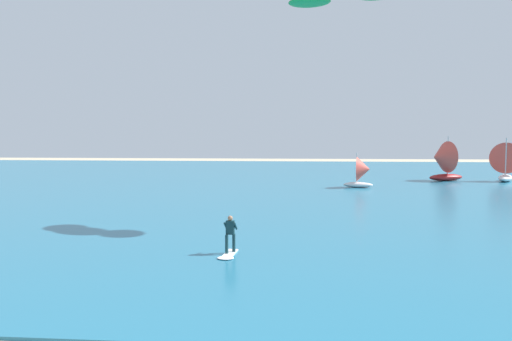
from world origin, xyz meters
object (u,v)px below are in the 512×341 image
at_px(sailboat_anchored_offshore, 507,161).
at_px(sailboat_far_right, 362,172).
at_px(kitesurfer, 229,241).
at_px(sailboat_near_shore, 442,161).

bearing_deg(sailboat_anchored_offshore, sailboat_far_right, -152.78).
distance_m(kitesurfer, sailboat_far_right, 30.53).
distance_m(sailboat_anchored_offshore, sailboat_near_shore, 7.35).
height_order(sailboat_far_right, sailboat_near_shore, sailboat_near_shore).
xyz_separation_m(kitesurfer, sailboat_anchored_offshore, (26.49, 37.95, 1.66)).
bearing_deg(sailboat_near_shore, kitesurfer, -117.15).
bearing_deg(sailboat_far_right, sailboat_anchored_offshore, 27.22).
xyz_separation_m(kitesurfer, sailboat_far_right, (9.25, 29.08, 0.97)).
relative_size(sailboat_far_right, sailboat_near_shore, 0.68).
bearing_deg(sailboat_far_right, kitesurfer, -107.64).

